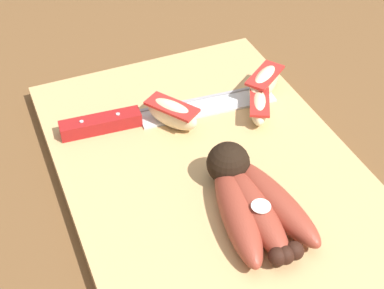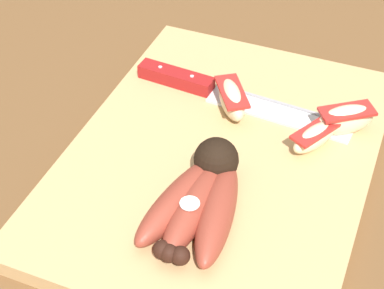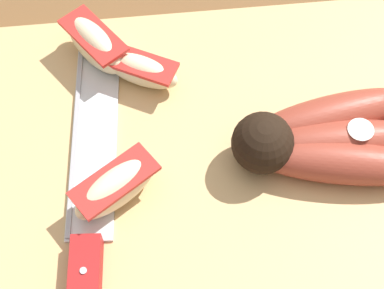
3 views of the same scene
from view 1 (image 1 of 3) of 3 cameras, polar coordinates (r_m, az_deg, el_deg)
name	(u,v)px [view 1 (image 1 of 3)]	position (r m, az deg, el deg)	size (l,w,h in m)	color
ground_plane	(218,179)	(0.65, 2.69, -3.55)	(6.00, 6.00, 0.00)	brown
cutting_board	(206,166)	(0.65, 1.48, -2.22)	(0.45, 0.33, 0.02)	tan
banana_bunch	(252,200)	(0.58, 6.17, -5.64)	(0.16, 0.10, 0.05)	black
chefs_knife	(139,117)	(0.70, -5.47, 2.81)	(0.05, 0.28, 0.02)	silver
apple_wedge_near	(172,113)	(0.68, -2.06, 3.20)	(0.07, 0.06, 0.04)	beige
apple_wedge_middle	(264,83)	(0.74, 7.42, 6.32)	(0.06, 0.07, 0.04)	beige
apple_wedge_far	(259,107)	(0.70, 6.91, 3.89)	(0.07, 0.05, 0.03)	beige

